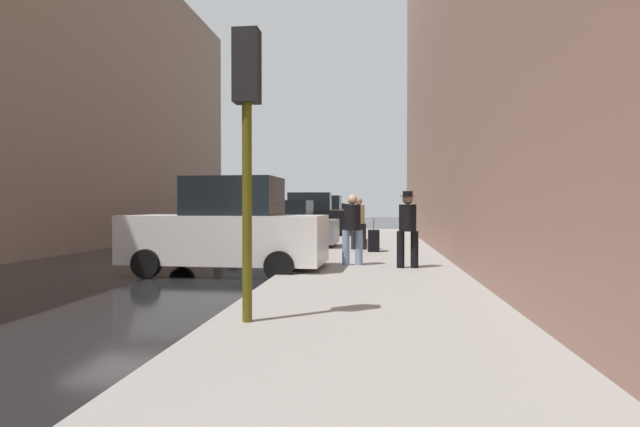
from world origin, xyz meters
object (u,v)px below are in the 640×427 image
object	(u,v)px
parked_black_suv	(307,217)
parked_bronze_suv	(322,215)
traffic_light	(247,111)
pedestrian_in_jeans	(352,226)
parked_gray_coupe	(280,227)
duffel_bag	(363,243)
pedestrian_with_fedora	(408,225)
rolling_suitcase	(374,241)
parked_dark_green_sedan	(331,216)
fire_hydrant	(331,236)
pedestrian_in_tan_coat	(359,221)
parked_silver_sedan	(338,214)
parked_white_van	(228,230)

from	to	relation	value
parked_black_suv	parked_bronze_suv	xyz separation A→B (m)	(0.00, 6.95, 0.00)
traffic_light	pedestrian_in_jeans	distance (m)	6.37
parked_gray_coupe	duffel_bag	size ratio (longest dim) A/B	9.69
parked_gray_coupe	traffic_light	distance (m)	11.86
traffic_light	duffel_bag	distance (m)	11.76
parked_bronze_suv	pedestrian_with_fedora	distance (m)	20.38
parked_gray_coupe	rolling_suitcase	bearing A→B (deg)	-27.31
pedestrian_with_fedora	parked_black_suv	bearing A→B (deg)	107.76
parked_bronze_suv	parked_gray_coupe	bearing A→B (deg)	-90.00
parked_dark_green_sedan	fire_hydrant	bearing A→B (deg)	-84.94
traffic_light	pedestrian_in_jeans	size ratio (longest dim) A/B	2.11
parked_gray_coupe	pedestrian_in_tan_coat	bearing A→B (deg)	-20.59
pedestrian_with_fedora	duffel_bag	world-z (taller)	pedestrian_with_fedora
parked_black_suv	traffic_light	distance (m)	18.84
traffic_light	pedestrian_in_tan_coat	xyz separation A→B (m)	(1.01, 10.48, -1.65)
pedestrian_in_tan_coat	pedestrian_with_fedora	size ratio (longest dim) A/B	0.96
pedestrian_in_jeans	pedestrian_with_fedora	bearing A→B (deg)	-17.03
parked_black_suv	parked_bronze_suv	world-z (taller)	same
parked_bronze_suv	pedestrian_with_fedora	bearing A→B (deg)	-78.21
parked_dark_green_sedan	fire_hydrant	world-z (taller)	parked_dark_green_sedan
parked_black_suv	parked_silver_sedan	distance (m)	19.97
parked_white_van	pedestrian_with_fedora	distance (m)	4.18
parked_white_van	parked_dark_green_sedan	distance (m)	27.07
parked_silver_sedan	duffel_bag	xyz separation A→B (m)	(2.98, -27.20, -0.56)
parked_silver_sedan	parked_black_suv	bearing A→B (deg)	-90.00
parked_silver_sedan	traffic_light	distance (m)	38.73
parked_dark_green_sedan	pedestrian_with_fedora	bearing A→B (deg)	-81.13
pedestrian_in_jeans	rolling_suitcase	world-z (taller)	pedestrian_in_jeans
parked_black_suv	pedestrian_in_tan_coat	world-z (taller)	parked_black_suv
fire_hydrant	parked_bronze_suv	bearing A→B (deg)	97.54
parked_dark_green_sedan	duffel_bag	size ratio (longest dim) A/B	9.69
pedestrian_with_fedora	duffel_bag	bearing A→B (deg)	101.60
fire_hydrant	pedestrian_in_jeans	xyz separation A→B (m)	(1.06, -5.92, 0.61)
rolling_suitcase	parked_gray_coupe	bearing A→B (deg)	152.69
parked_bronze_suv	traffic_light	distance (m)	25.74
parked_black_suv	parked_silver_sedan	xyz separation A→B (m)	(0.00, 19.97, -0.18)
parked_white_van	parked_gray_coupe	world-z (taller)	parked_white_van
parked_white_van	traffic_light	xyz separation A→B (m)	(1.85, -5.26, 1.73)
parked_gray_coupe	parked_dark_green_sedan	bearing A→B (deg)	90.00
parked_bronze_suv	parked_silver_sedan	world-z (taller)	parked_bronze_suv
parked_white_van	pedestrian_in_jeans	bearing A→B (deg)	15.65
traffic_light	rolling_suitcase	bearing A→B (deg)	81.26
fire_hydrant	pedestrian_with_fedora	world-z (taller)	pedestrian_with_fedora
traffic_light	rolling_suitcase	size ratio (longest dim) A/B	3.46
parked_bronze_suv	pedestrian_in_jeans	xyz separation A→B (m)	(2.87, -19.55, 0.07)
parked_white_van	pedestrian_with_fedora	size ratio (longest dim) A/B	2.63
parked_dark_green_sedan	duffel_bag	bearing A→B (deg)	-81.89
pedestrian_with_fedora	traffic_light	bearing A→B (deg)	-112.18
duffel_bag	parked_bronze_suv	bearing A→B (deg)	101.87
parked_dark_green_sedan	pedestrian_in_jeans	size ratio (longest dim) A/B	2.49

